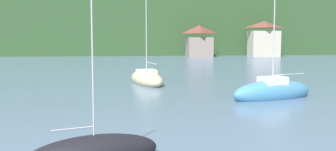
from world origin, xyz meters
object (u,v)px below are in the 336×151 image
at_px(shore_building_central, 199,41).
at_px(sailboat_far_0, 272,92).
at_px(sailboat_far_10, 147,79).
at_px(shore_building_eastcentral, 264,39).

relative_size(shore_building_central, sailboat_far_0, 0.88).
bearing_deg(shore_building_central, sailboat_far_10, -106.69).
height_order(shore_building_eastcentral, sailboat_far_0, shore_building_eastcentral).
height_order(shore_building_central, sailboat_far_0, sailboat_far_0).
distance_m(sailboat_far_0, sailboat_far_10, 13.94).
distance_m(shore_building_central, shore_building_eastcentral, 15.04).
bearing_deg(shore_building_central, shore_building_eastcentral, -1.83).
distance_m(shore_building_central, sailboat_far_10, 51.82).
distance_m(shore_building_eastcentral, sailboat_far_0, 63.43).
relative_size(shore_building_central, shore_building_eastcentral, 0.88).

